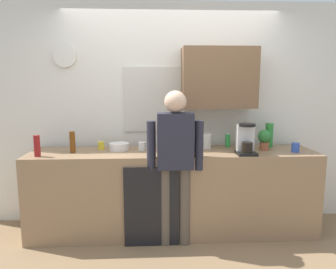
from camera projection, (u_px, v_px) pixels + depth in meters
The scene contains 18 objects.
ground_plane at pixel (175, 243), 3.40m from camera, with size 8.00×8.00×0.00m, color #8C6D4C.
kitchen_counter at pixel (173, 192), 3.62m from camera, with size 3.14×0.64×0.93m, color #937251.
dishwasher_panel at pixel (152, 207), 3.29m from camera, with size 0.56×0.02×0.84m, color black.
back_wall_assembly at pixel (176, 109), 3.88m from camera, with size 4.74×0.42×2.60m.
coffee_maker at pixel (246, 140), 3.39m from camera, with size 0.20×0.20×0.33m.
bottle_olive_oil at pixel (246, 137), 3.71m from camera, with size 0.06×0.06×0.25m, color olive.
bottle_amber_beer at pixel (72, 142), 3.47m from camera, with size 0.06×0.06×0.23m, color brown.
bottle_clear_soda at pixel (269, 135), 3.78m from camera, with size 0.09×0.09×0.28m, color #2D8C33.
bottle_red_vinegar at pixel (37, 146), 3.29m from camera, with size 0.06×0.06×0.22m, color maroon.
bottle_dark_sauce at pixel (244, 142), 3.60m from camera, with size 0.06×0.06×0.18m, color black.
cup_yellow_cup at pixel (101, 146), 3.65m from camera, with size 0.07×0.07×0.09m, color yellow.
cup_white_mug at pixel (142, 146), 3.58m from camera, with size 0.08×0.08×0.10m, color white.
cup_blue_mug at pixel (295, 148), 3.50m from camera, with size 0.08×0.08×0.10m, color #3351B2.
mixing_bowl at pixel (119, 147), 3.61m from camera, with size 0.22×0.22×0.08m, color white.
potted_plant at pixel (265, 138), 3.60m from camera, with size 0.15×0.15×0.23m.
dish_soap at pixel (228, 140), 3.78m from camera, with size 0.06×0.06×0.18m.
storage_canister at pixel (205, 141), 3.71m from camera, with size 0.14×0.14×0.17m, color silver.
person_at_sink at pixel (175, 156), 3.25m from camera, with size 0.57×0.22×1.60m.
Camera 1 is at (-0.23, -3.17, 1.68)m, focal length 34.51 mm.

